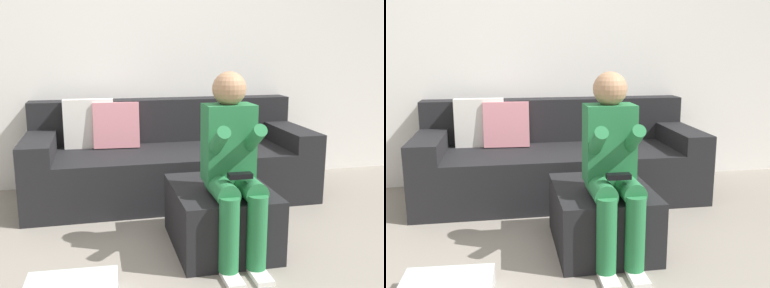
# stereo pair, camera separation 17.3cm
# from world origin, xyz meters

# --- Properties ---
(wall_back) EXTENTS (5.83, 0.10, 2.55)m
(wall_back) POSITION_xyz_m (0.00, 2.21, 1.28)
(wall_back) COLOR white
(wall_back) RESTS_ON ground_plane
(couch_sectional) EXTENTS (2.42, 0.99, 0.86)m
(couch_sectional) POSITION_xyz_m (0.16, 1.73, 0.31)
(couch_sectional) COLOR black
(couch_sectional) RESTS_ON ground_plane
(ottoman) EXTENTS (0.62, 0.77, 0.41)m
(ottoman) POSITION_xyz_m (0.32, 0.59, 0.20)
(ottoman) COLOR black
(ottoman) RESTS_ON ground_plane
(person_seated) EXTENTS (0.30, 0.58, 1.15)m
(person_seated) POSITION_xyz_m (0.34, 0.40, 0.62)
(person_seated) COLOR #26723F
(person_seated) RESTS_ON ground_plane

